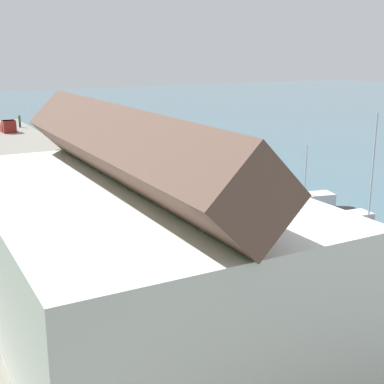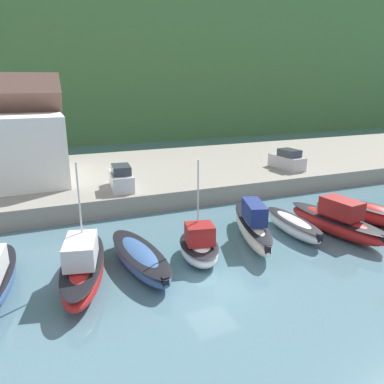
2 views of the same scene
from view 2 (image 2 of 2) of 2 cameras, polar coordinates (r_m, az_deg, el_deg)
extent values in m
plane|color=slate|center=(21.58, 3.10, -13.69)|extent=(320.00, 320.00, 0.00)
cube|color=#42703D|center=(92.82, -18.22, 19.31)|extent=(240.00, 52.06, 32.93)
cube|color=gray|center=(41.70, -10.37, 2.37)|extent=(127.93, 20.94, 1.62)
ellipsoid|color=red|center=(22.21, -16.17, -11.29)|extent=(3.88, 8.41, 1.47)
ellipsoid|color=black|center=(21.98, -16.27, -10.10)|extent=(4.00, 8.58, 0.12)
cube|color=silver|center=(21.26, -16.58, -8.53)|extent=(2.19, 3.13, 1.27)
cube|color=#8CA5B2|center=(22.76, -16.09, -7.30)|extent=(1.43, 0.42, 0.63)
cylinder|color=silver|center=(21.46, -16.71, -2.55)|extent=(0.10, 0.10, 5.26)
ellipsoid|color=#33568E|center=(23.08, -7.98, -9.96)|extent=(3.01, 7.77, 1.23)
ellipsoid|color=black|center=(22.90, -8.02, -9.00)|extent=(3.11, 7.93, 0.12)
cube|color=black|center=(20.04, -4.12, -13.44)|extent=(0.39, 0.32, 0.56)
ellipsoid|color=white|center=(23.87, 1.05, -8.87)|extent=(3.04, 4.70, 1.22)
ellipsoid|color=black|center=(23.69, 1.05, -7.94)|extent=(3.15, 4.81, 0.12)
cube|color=maroon|center=(23.18, 1.18, -6.40)|extent=(1.94, 1.82, 1.20)
cube|color=#8CA5B2|center=(24.07, 0.72, -5.96)|extent=(1.50, 0.39, 0.60)
cylinder|color=silver|center=(22.99, 0.92, -1.36)|extent=(0.10, 0.10, 5.13)
ellipsoid|color=white|center=(26.87, 9.09, -5.62)|extent=(3.88, 8.34, 1.62)
ellipsoid|color=black|center=(26.66, 9.15, -4.49)|extent=(3.99, 8.52, 0.12)
cube|color=navy|center=(25.98, 9.46, -2.97)|extent=(1.94, 3.10, 1.30)
cube|color=#8CA5B2|center=(27.50, 8.62, -2.25)|extent=(1.02, 0.40, 0.65)
cube|color=black|center=(23.28, 11.47, -8.49)|extent=(0.43, 0.37, 0.56)
ellipsoid|color=white|center=(28.57, 15.11, -4.98)|extent=(1.80, 6.24, 1.29)
ellipsoid|color=black|center=(28.41, 15.18, -4.14)|extent=(1.87, 6.36, 0.12)
cube|color=black|center=(26.34, 18.85, -6.59)|extent=(0.37, 0.29, 0.56)
ellipsoid|color=red|center=(29.55, 20.90, -4.59)|extent=(3.20, 8.35, 1.49)
ellipsoid|color=black|center=(29.37, 21.00, -3.63)|extent=(3.31, 8.52, 0.12)
cube|color=maroon|center=(28.87, 21.80, -2.26)|extent=(1.95, 3.04, 1.27)
cube|color=#8CA5B2|center=(29.85, 19.42, -1.79)|extent=(1.41, 0.29, 0.64)
cube|color=black|center=(27.41, 27.19, -6.36)|extent=(0.40, 0.33, 0.56)
ellipsoid|color=red|center=(32.88, 26.10, -3.11)|extent=(3.16, 5.46, 1.47)
ellipsoid|color=black|center=(32.72, 26.21, -2.26)|extent=(3.27, 5.58, 0.12)
cube|color=#B7B7BC|center=(42.27, 14.23, 4.43)|extent=(2.24, 4.37, 1.40)
cube|color=#333842|center=(41.84, 14.62, 5.79)|extent=(1.77, 2.46, 0.76)
cube|color=silver|center=(33.94, -10.73, 1.71)|extent=(2.15, 4.34, 1.40)
cube|color=#333842|center=(33.37, -10.76, 3.37)|extent=(1.72, 2.43, 0.76)
camera|label=1|loc=(57.05, -56.42, 12.56)|focal=50.00mm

